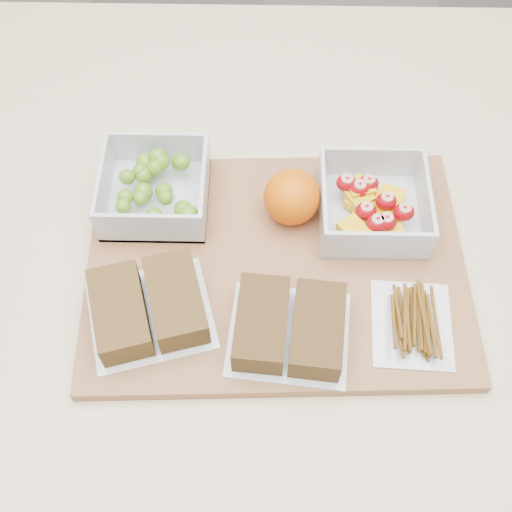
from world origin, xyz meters
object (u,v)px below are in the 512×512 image
(orange, at_px, (292,197))
(sandwich_bag_left, at_px, (148,307))
(cutting_board, at_px, (276,266))
(grape_container, at_px, (156,188))
(fruit_container, at_px, (372,206))
(sandwich_bag_center, at_px, (289,327))
(pretzel_bag, at_px, (413,320))

(orange, relative_size, sandwich_bag_left, 0.42)
(cutting_board, bearing_deg, grape_container, 146.40)
(grape_container, bearing_deg, fruit_container, -4.69)
(sandwich_bag_center, relative_size, pretzel_bag, 1.28)
(cutting_board, bearing_deg, pretzel_bag, -29.75)
(sandwich_bag_center, distance_m, pretzel_bag, 0.13)
(cutting_board, relative_size, orange, 6.53)
(sandwich_bag_left, bearing_deg, orange, 41.86)
(orange, bearing_deg, cutting_board, -103.97)
(sandwich_bag_left, xyz_separation_m, sandwich_bag_center, (0.15, -0.02, -0.00))
(sandwich_bag_left, height_order, sandwich_bag_center, same)
(grape_container, height_order, sandwich_bag_center, grape_container)
(orange, relative_size, sandwich_bag_center, 0.48)
(grape_container, height_order, pretzel_bag, grape_container)
(fruit_container, distance_m, sandwich_bag_center, 0.18)
(cutting_board, bearing_deg, sandwich_bag_left, -155.31)
(sandwich_bag_left, xyz_separation_m, pretzel_bag, (0.27, -0.01, -0.01))
(cutting_board, distance_m, fruit_container, 0.13)
(cutting_board, distance_m, grape_container, 0.17)
(sandwich_bag_left, bearing_deg, pretzel_bag, -1.40)
(cutting_board, xyz_separation_m, sandwich_bag_center, (0.01, -0.09, 0.03))
(cutting_board, xyz_separation_m, grape_container, (-0.14, 0.08, 0.03))
(orange, distance_m, sandwich_bag_center, 0.15)
(fruit_container, bearing_deg, cutting_board, -149.28)
(grape_container, height_order, fruit_container, same)
(sandwich_bag_center, bearing_deg, sandwich_bag_left, 172.13)
(fruit_container, height_order, pretzel_bag, fruit_container)
(grape_container, relative_size, fruit_container, 1.00)
(grape_container, xyz_separation_m, fruit_container, (0.25, -0.02, -0.00))
(fruit_container, bearing_deg, sandwich_bag_left, -151.34)
(orange, bearing_deg, grape_container, 173.19)
(grape_container, xyz_separation_m, orange, (0.16, -0.02, 0.01))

